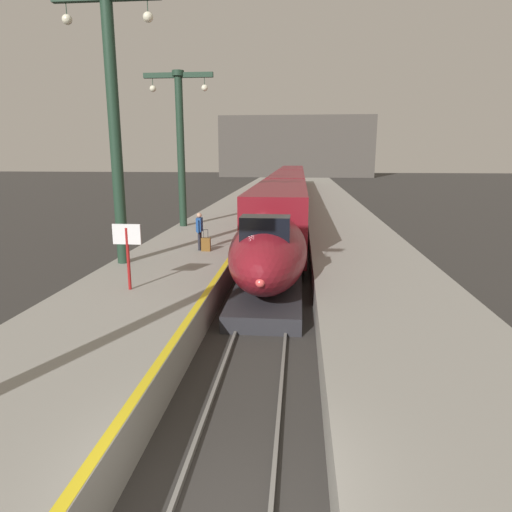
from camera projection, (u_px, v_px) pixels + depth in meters
name	position (u px, v px, depth m)	size (l,w,h in m)	color
platform_left	(223.00, 226.00, 30.60)	(4.80, 110.00, 1.05)	gray
platform_right	(344.00, 228.00, 29.84)	(4.80, 110.00, 1.05)	gray
platform_left_safety_stripe	(257.00, 219.00, 30.27)	(0.20, 107.80, 0.01)	yellow
rail_main_left	(274.00, 227.00, 33.06)	(0.08, 110.00, 0.12)	slate
rail_main_right	(294.00, 227.00, 32.92)	(0.08, 110.00, 0.12)	slate
highspeed_train_main	(287.00, 193.00, 39.85)	(2.92, 57.12, 3.60)	maroon
station_column_mid	(113.00, 108.00, 16.70)	(4.00, 0.68, 9.93)	#1E3828
station_column_far	(180.00, 135.00, 26.05)	(4.00, 0.68, 8.85)	#1E3828
passenger_near_edge	(199.00, 228.00, 20.15)	(0.24, 0.57, 1.69)	#23232D
rolling_suitcase	(206.00, 244.00, 20.09)	(0.40, 0.22, 0.98)	brown
departure_info_board	(127.00, 243.00, 14.11)	(0.90, 0.10, 2.12)	maroon
terminus_back_wall	(296.00, 147.00, 103.76)	(36.00, 2.00, 14.00)	#4C4742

